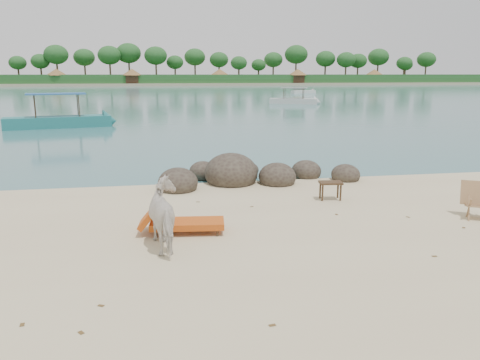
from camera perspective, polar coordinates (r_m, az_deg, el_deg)
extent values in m
plane|color=#387070|center=(98.38, -8.70, 10.74)|extent=(400.00, 400.00, 0.00)
cube|color=tan|center=(178.34, -9.33, 11.60)|extent=(420.00, 90.00, 1.40)
cube|color=#1E4C1E|center=(143.32, -9.17, 12.10)|extent=(420.00, 18.00, 2.40)
ellipsoid|color=#312720|center=(13.94, -7.57, -0.44)|extent=(1.18, 1.30, 0.89)
ellipsoid|color=#312720|center=(14.76, -1.09, 0.76)|extent=(1.67, 1.84, 1.26)
ellipsoid|color=#312720|center=(14.67, 4.56, 0.29)|extent=(1.17, 1.28, 0.87)
ellipsoid|color=#312720|center=(15.76, 8.07, 0.96)|extent=(0.99, 1.08, 0.74)
ellipsoid|color=#312720|center=(15.49, 12.74, 0.52)|extent=(0.92, 1.01, 0.69)
ellipsoid|color=#312720|center=(15.66, -4.55, 0.93)|extent=(0.92, 1.01, 0.69)
ellipsoid|color=#312720|center=(16.08, 1.07, 1.14)|extent=(0.69, 0.76, 0.52)
imported|color=white|center=(9.27, -8.76, -4.38)|extent=(1.03, 1.68, 1.32)
plane|color=brown|center=(7.46, -16.57, -14.66)|extent=(0.14, 0.14, 0.00)
plane|color=brown|center=(11.60, 25.60, -5.40)|extent=(0.14, 0.14, 0.00)
plane|color=brown|center=(12.51, -10.40, -3.04)|extent=(0.14, 0.14, 0.00)
plane|color=brown|center=(12.56, -5.13, -2.80)|extent=(0.13, 0.13, 0.00)
plane|color=brown|center=(9.63, 22.60, -8.73)|extent=(0.11, 0.11, 0.00)
plane|color=brown|center=(6.86, -18.79, -17.41)|extent=(0.14, 0.14, 0.00)
plane|color=brown|center=(11.92, 19.78, -4.40)|extent=(0.14, 0.14, 0.00)
plane|color=brown|center=(11.67, 11.68, -4.26)|extent=(0.10, 0.10, 0.00)
plane|color=brown|center=(12.08, 1.45, -3.40)|extent=(0.13, 0.13, 0.00)
plane|color=brown|center=(7.33, -25.00, -15.89)|extent=(0.11, 0.11, 0.00)
plane|color=brown|center=(6.70, 3.95, -17.46)|extent=(0.12, 0.12, 0.00)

